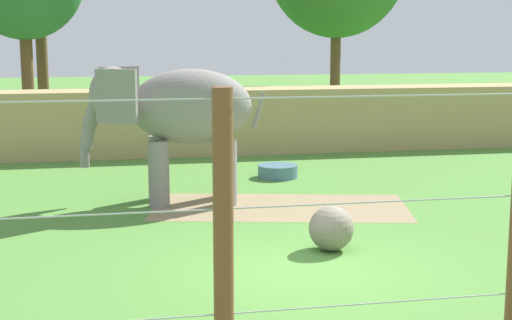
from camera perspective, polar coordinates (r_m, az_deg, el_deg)
ground_plane at (r=12.81m, az=3.75°, el=-8.34°), size 120.00×120.00×0.00m
dirt_patch at (r=17.29m, az=1.87°, el=-3.58°), size 6.29×4.04×0.01m
embankment_wall at (r=25.08m, az=-3.85°, el=2.97°), size 36.00×1.80×2.13m
elephant at (r=17.53m, az=-6.03°, el=3.58°), size 4.32×1.84×3.20m
enrichment_ball at (r=13.87m, az=5.73°, el=-5.19°), size 0.83×0.83×0.83m
cable_fence at (r=9.37m, az=9.11°, el=-4.54°), size 12.69×0.24×3.33m
water_tub at (r=20.80m, az=1.67°, el=-0.84°), size 1.10×1.10×0.35m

